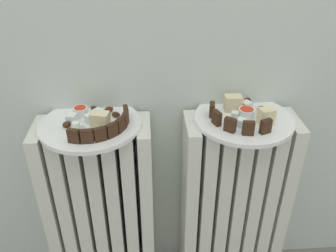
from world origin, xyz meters
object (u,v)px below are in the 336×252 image
Objects in this scene: fork at (86,133)px; jam_bowl_right at (246,112)px; radiator_right at (232,208)px; plate_left at (90,124)px; plate_right at (244,119)px; radiator_left at (102,215)px; jam_bowl_left at (81,111)px.

jam_bowl_right is at bearing 7.75° from fork.
radiator_right is 0.37m from jam_bowl_right.
fork is (-0.44, -0.06, -0.01)m from jam_bowl_right.
jam_bowl_right is at bearing 0.73° from plate_left.
plate_right is (0.43, 0.00, 0.00)m from plate_left.
fork is (-0.00, -0.05, 0.01)m from plate_left.
radiator_right is at bearing -142.63° from jam_bowl_right.
fork is at bearing -172.25° from jam_bowl_right.
plate_right is at bearing -0.00° from radiator_left.
jam_bowl_right is (0.01, 0.01, 0.37)m from radiator_right.
jam_bowl_left is at bearing 174.79° from radiator_right.
plate_left is 6.17× the size of jam_bowl_right.
radiator_right is at bearing -5.21° from jam_bowl_left.
jam_bowl_left is (-0.03, 0.04, 0.02)m from plate_left.
plate_right reaches higher than radiator_left.
fork is at bearing -172.84° from radiator_right.
fork is at bearing -94.06° from radiator_left.
plate_right is 7.01× the size of jam_bowl_left.
radiator_left is 2.38× the size of plate_left.
radiator_right is 7.61× the size of fork.
plate_left is 0.06m from fork.
plate_right is (0.00, -0.00, 0.35)m from radiator_right.
radiator_left is 0.43m from radiator_right.
jam_bowl_left is (-0.03, 0.04, 0.37)m from radiator_left.
radiator_left is 1.00× the size of radiator_right.
jam_bowl_left reaches higher than plate_right.
jam_bowl_right is (0.01, 0.01, 0.02)m from plate_right.
plate_left is at bearing -179.27° from jam_bowl_right.
jam_bowl_left is (-0.46, 0.04, 0.02)m from plate_right.
jam_bowl_left is 0.10m from fork.
plate_right is at bearing 7.16° from fork.
jam_bowl_left is 0.47m from jam_bowl_right.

